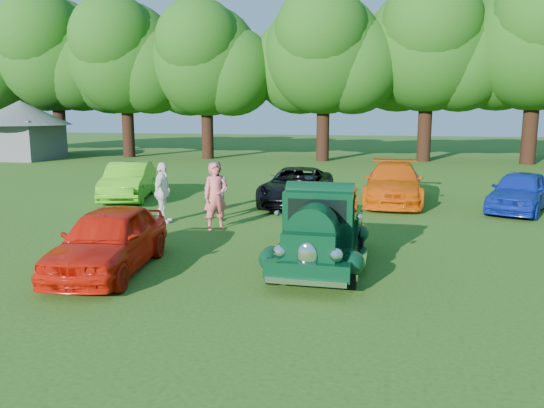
% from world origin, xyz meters
% --- Properties ---
extents(ground, '(120.00, 120.00, 0.00)m').
position_xyz_m(ground, '(0.00, 0.00, 0.00)').
color(ground, '#244F12').
rests_on(ground, ground).
extents(hero_pickup, '(1.99, 4.28, 1.67)m').
position_xyz_m(hero_pickup, '(0.63, 0.73, 0.72)').
color(hero_pickup, black).
rests_on(hero_pickup, ground).
extents(red_convertible, '(2.06, 4.08, 1.33)m').
position_xyz_m(red_convertible, '(-3.57, -0.61, 0.67)').
color(red_convertible, red).
rests_on(red_convertible, ground).
extents(back_car_lime, '(2.54, 4.36, 1.36)m').
position_xyz_m(back_car_lime, '(-7.39, 7.61, 0.68)').
color(back_car_lime, '#41A215').
rests_on(back_car_lime, ground).
extents(back_car_black, '(2.18, 4.65, 1.28)m').
position_xyz_m(back_car_black, '(-1.13, 7.94, 0.64)').
color(back_car_black, black).
rests_on(back_car_black, ground).
extents(back_car_orange, '(2.05, 4.92, 1.42)m').
position_xyz_m(back_car_orange, '(2.18, 9.08, 0.71)').
color(back_car_orange, '#DF5207').
rests_on(back_car_orange, ground).
extents(back_car_blue, '(2.94, 4.19, 1.33)m').
position_xyz_m(back_car_blue, '(6.21, 8.21, 0.66)').
color(back_car_blue, '#0E239C').
rests_on(back_car_blue, ground).
extents(spectator_pink, '(0.81, 0.75, 1.86)m').
position_xyz_m(spectator_pink, '(-2.64, 3.54, 0.93)').
color(spectator_pink, '#E7605F').
rests_on(spectator_pink, ground).
extents(spectator_grey, '(1.05, 0.93, 1.78)m').
position_xyz_m(spectator_grey, '(-3.03, 4.71, 0.89)').
color(spectator_grey, slate).
rests_on(spectator_grey, ground).
extents(spectator_white, '(0.50, 1.07, 1.79)m').
position_xyz_m(spectator_white, '(-4.45, 4.04, 0.89)').
color(spectator_white, white).
rests_on(spectator_white, ground).
extents(gazebo, '(6.40, 6.40, 3.90)m').
position_xyz_m(gazebo, '(-22.00, 21.00, 2.40)').
color(gazebo, '#535358').
rests_on(gazebo, ground).
extents(tree_line, '(63.32, 9.99, 12.06)m').
position_xyz_m(tree_line, '(1.37, 24.34, 7.08)').
color(tree_line, black).
rests_on(tree_line, ground).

